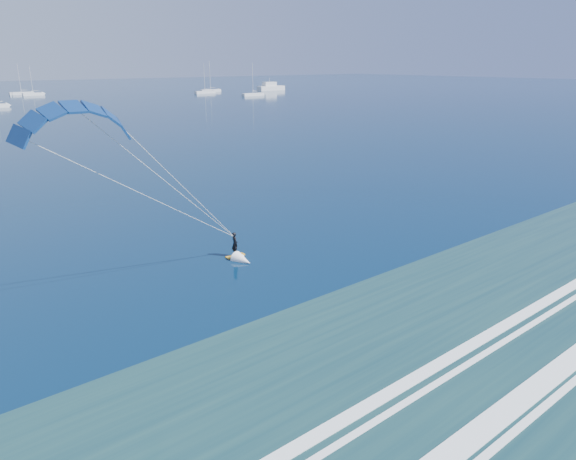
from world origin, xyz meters
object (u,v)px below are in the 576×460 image
(kitesurfer_rig, at_px, (168,184))
(sailboat_6, at_px, (253,94))
(sailboat_8, at_px, (33,94))
(sailboat_4, at_px, (21,93))
(sailboat_7, at_px, (211,90))
(sailboat_5, at_px, (205,92))
(motor_yacht, at_px, (271,87))

(kitesurfer_rig, bearing_deg, sailboat_6, 53.34)
(sailboat_8, bearing_deg, kitesurfer_rig, -101.44)
(sailboat_4, xyz_separation_m, sailboat_8, (2.50, -10.20, 0.00))
(sailboat_4, height_order, sailboat_6, sailboat_6)
(sailboat_4, bearing_deg, sailboat_7, -23.87)
(sailboat_5, xyz_separation_m, sailboat_7, (8.97, 10.02, 0.01))
(kitesurfer_rig, relative_size, sailboat_4, 1.26)
(motor_yacht, relative_size, sailboat_5, 1.13)
(kitesurfer_rig, distance_m, sailboat_5, 219.57)
(motor_yacht, distance_m, sailboat_4, 117.44)
(kitesurfer_rig, relative_size, sailboat_6, 1.22)
(motor_yacht, bearing_deg, sailboat_6, -137.04)
(sailboat_7, bearing_deg, sailboat_4, 156.13)
(kitesurfer_rig, distance_m, sailboat_4, 237.39)
(motor_yacht, height_order, sailboat_8, sailboat_8)
(kitesurfer_rig, xyz_separation_m, sailboat_5, (111.90, 188.80, -6.41))
(kitesurfer_rig, xyz_separation_m, sailboat_7, (120.87, 198.82, -6.41))
(sailboat_7, bearing_deg, sailboat_8, 162.13)
(kitesurfer_rig, relative_size, sailboat_7, 1.17)
(sailboat_7, xyz_separation_m, sailboat_8, (-75.70, 24.41, -0.01))
(sailboat_4, bearing_deg, sailboat_5, -32.81)
(motor_yacht, distance_m, sailboat_5, 40.30)
(kitesurfer_rig, relative_size, motor_yacht, 1.11)
(sailboat_5, bearing_deg, sailboat_4, 147.19)
(motor_yacht, height_order, sailboat_7, sailboat_7)
(sailboat_4, relative_size, sailboat_8, 1.07)
(kitesurfer_rig, height_order, sailboat_4, sailboat_4)
(sailboat_5, bearing_deg, kitesurfer_rig, -120.66)
(sailboat_6, xyz_separation_m, sailboat_8, (-74.27, 62.78, -0.00))
(kitesurfer_rig, height_order, sailboat_5, sailboat_5)
(motor_yacht, relative_size, sailboat_7, 1.05)
(sailboat_5, relative_size, sailboat_7, 0.93)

